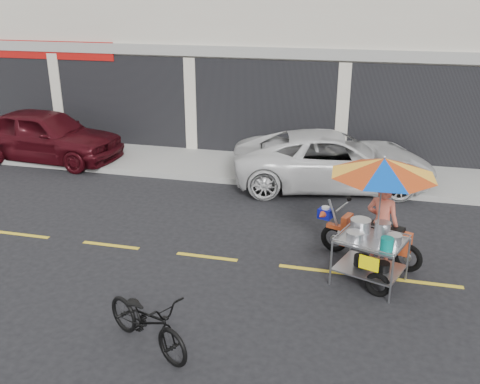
% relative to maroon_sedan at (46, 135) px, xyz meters
% --- Properties ---
extents(ground, '(90.00, 90.00, 0.00)m').
position_rel_maroon_sedan_xyz_m(ground, '(8.39, -4.70, -0.77)').
color(ground, black).
extents(sidewalk, '(45.00, 3.00, 0.15)m').
position_rel_maroon_sedan_xyz_m(sidewalk, '(8.39, 0.80, -0.69)').
color(sidewalk, gray).
rests_on(sidewalk, ground).
extents(shophouse_block, '(36.00, 8.11, 10.40)m').
position_rel_maroon_sedan_xyz_m(shophouse_block, '(11.21, 5.89, 3.47)').
color(shophouse_block, beige).
rests_on(shophouse_block, ground).
extents(centerline, '(42.00, 0.10, 0.01)m').
position_rel_maroon_sedan_xyz_m(centerline, '(8.39, -4.70, -0.77)').
color(centerline, gold).
rests_on(centerline, ground).
extents(maroon_sedan, '(4.63, 2.12, 1.54)m').
position_rel_maroon_sedan_xyz_m(maroon_sedan, '(0.00, 0.00, 0.00)').
color(maroon_sedan, '#3A090F').
rests_on(maroon_sedan, ground).
extents(white_pickup, '(5.44, 3.36, 1.41)m').
position_rel_maroon_sedan_xyz_m(white_pickup, '(8.34, -0.17, -0.07)').
color(white_pickup, silver).
rests_on(white_pickup, ground).
extents(near_bicycle, '(1.77, 1.35, 0.89)m').
position_rel_maroon_sedan_xyz_m(near_bicycle, '(6.40, -7.51, -0.32)').
color(near_bicycle, black).
rests_on(near_bicycle, ground).
extents(food_vendor_rig, '(2.25, 2.32, 2.30)m').
position_rel_maroon_sedan_xyz_m(food_vendor_rig, '(9.46, -4.60, 0.67)').
color(food_vendor_rig, black).
rests_on(food_vendor_rig, ground).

